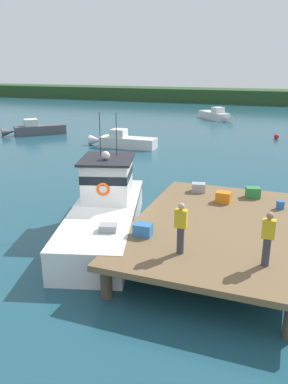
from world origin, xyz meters
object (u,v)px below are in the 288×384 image
crate_single_far (143,230)px  mooring_buoy_spare_mooring (87,157)px  bait_bucket (280,205)px  deckhand_further_back (181,227)px  main_fishing_boat (106,208)px  moored_boat_near_channel (36,129)px  crate_stack_near_edge (199,188)px  crate_single_by_cleat (253,192)px  deckhand_by_the_boat (268,238)px  crate_stack_mid_dock (223,197)px  mooring_buoy_inshore (276,136)px  moored_boat_far_right (216,115)px  moored_boat_off_the_point (123,141)px

crate_single_far → mooring_buoy_spare_mooring: 16.79m
bait_bucket → deckhand_further_back: size_ratio=0.21×
main_fishing_boat → deckhand_further_back: size_ratio=6.08×
bait_bucket → moored_boat_near_channel: moored_boat_near_channel is taller
crate_stack_near_edge → crate_single_by_cleat: bearing=0.7°
crate_stack_near_edge → deckhand_by_the_boat: bearing=-61.2°
crate_stack_mid_dock → mooring_buoy_spare_mooring: (-11.60, 9.46, -1.24)m
moored_boat_near_channel → crate_single_far: bearing=-47.6°
main_fishing_boat → crate_single_by_cleat: bearing=27.6°
crate_single_far → mooring_buoy_inshore: (3.33, 27.28, -1.17)m
deckhand_by_the_boat → moored_boat_far_right: (-8.59, 39.63, -1.51)m
moored_boat_far_right → mooring_buoy_spare_mooring: (-5.02, -25.21, -0.36)m
main_fishing_boat → crate_stack_mid_dock: 4.94m
crate_stack_near_edge → moored_boat_off_the_point: bearing=125.3°
mooring_buoy_inshore → mooring_buoy_spare_mooring: (-12.93, -13.56, -0.05)m
crate_stack_near_edge → mooring_buoy_inshore: (2.62, 21.97, -1.16)m
moored_boat_off_the_point → mooring_buoy_inshore: 14.85m
crate_stack_mid_dock → deckhand_by_the_boat: size_ratio=0.37×
deckhand_further_back → moored_boat_near_channel: (-21.02, 22.18, -1.52)m
moored_boat_near_channel → moored_boat_far_right: 23.05m
crate_stack_near_edge → moored_boat_far_right: 34.05m
crate_stack_near_edge → crate_single_far: bearing=-97.6°
mooring_buoy_inshore → crate_single_far: bearing=-97.0°
main_fishing_boat → moored_boat_near_channel: (-16.96, 18.98, -0.47)m
mooring_buoy_spare_mooring → bait_bucket: bearing=-34.2°
mooring_buoy_spare_mooring → mooring_buoy_inshore: bearing=46.4°
main_fishing_boat → moored_boat_off_the_point: main_fishing_boat is taller
deckhand_further_back → moored_boat_off_the_point: deckhand_further_back is taller
crate_stack_mid_dock → deckhand_further_back: (-0.49, -5.08, 0.63)m
moored_boat_off_the_point → moored_boat_near_channel: bearing=165.8°
crate_single_far → deckhand_further_back: 1.84m
crate_single_by_cleat → deckhand_further_back: deckhand_further_back is taller
mooring_buoy_spare_mooring → moored_boat_far_right: bearing=78.7°
moored_boat_off_the_point → mooring_buoy_inshore: (12.08, 8.64, -0.28)m
moored_boat_off_the_point → crate_single_by_cleat: bearing=-48.3°
main_fishing_boat → crate_single_by_cleat: main_fishing_boat is taller
main_fishing_boat → moored_boat_off_the_point: (-6.20, 16.26, -0.48)m
crate_stack_near_edge → deckhand_further_back: size_ratio=0.37×
moored_boat_near_channel → moored_boat_far_right: size_ratio=0.97×
bait_bucket → deckhand_by_the_boat: deckhand_by_the_boat is taller
deckhand_further_back → moored_boat_far_right: deckhand_further_back is taller
mooring_buoy_inshore → crate_single_by_cleat: bearing=-90.6°
crate_stack_near_edge → mooring_buoy_inshore: bearing=83.2°
crate_single_by_cleat → mooring_buoy_inshore: size_ratio=1.24×
mooring_buoy_spare_mooring → crate_single_by_cleat: bearing=-33.4°
crate_stack_mid_dock → moored_boat_far_right: size_ratio=0.11×
deckhand_further_back → moored_boat_far_right: (-6.10, 39.75, -1.51)m
crate_stack_mid_dock → mooring_buoy_inshore: bearing=86.7°
crate_stack_mid_dock → moored_boat_off_the_point: crate_stack_mid_dock is taller
bait_bucket → moored_boat_far_right: (-8.85, 34.65, -0.82)m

